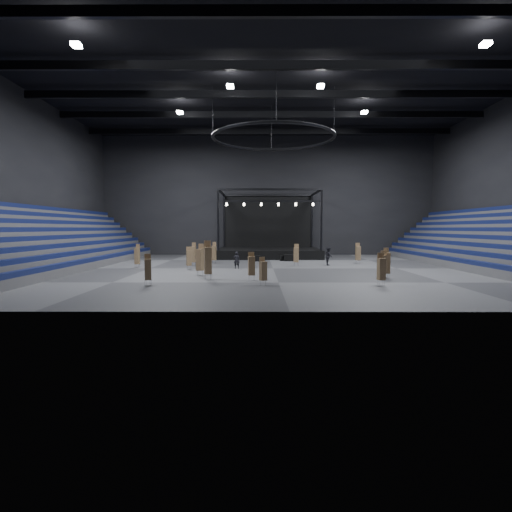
{
  "coord_description": "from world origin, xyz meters",
  "views": [
    {
      "loc": [
        -1.57,
        -40.19,
        4.07
      ],
      "look_at": [
        -1.72,
        -2.0,
        1.4
      ],
      "focal_mm": 28.0,
      "sensor_mm": 36.0,
      "label": 1
    }
  ],
  "objects_px": {
    "man_center": "(237,260)",
    "chair_stack_1": "(214,252)",
    "flight_case_mid": "(284,258)",
    "chair_stack_9": "(208,260)",
    "chair_stack_5": "(387,263)",
    "chair_stack_8": "(251,265)",
    "crew_member": "(329,256)",
    "chair_stack_11": "(193,254)",
    "chair_stack_10": "(296,254)",
    "chair_stack_4": "(263,270)",
    "chair_stack_2": "(384,264)",
    "chair_stack_3": "(381,269)",
    "flight_case_right": "(289,258)",
    "flight_case_left": "(257,258)",
    "chair_stack_7": "(189,258)",
    "stage": "(269,247)",
    "chair_stack_12": "(148,269)",
    "chair_stack_0": "(200,259)"
  },
  "relations": [
    {
      "from": "chair_stack_4",
      "to": "chair_stack_12",
      "type": "distance_m",
      "value": 8.22
    },
    {
      "from": "chair_stack_4",
      "to": "chair_stack_12",
      "type": "xyz_separation_m",
      "value": [
        -8.22,
        0.03,
        0.11
      ]
    },
    {
      "from": "flight_case_mid",
      "to": "chair_stack_11",
      "type": "distance_m",
      "value": 12.27
    },
    {
      "from": "flight_case_left",
      "to": "chair_stack_7",
      "type": "xyz_separation_m",
      "value": [
        -6.66,
        -9.82,
        0.81
      ]
    },
    {
      "from": "chair_stack_11",
      "to": "chair_stack_10",
      "type": "bearing_deg",
      "value": 7.84
    },
    {
      "from": "man_center",
      "to": "crew_member",
      "type": "xyz_separation_m",
      "value": [
        9.94,
        3.65,
        0.12
      ]
    },
    {
      "from": "flight_case_mid",
      "to": "chair_stack_9",
      "type": "relative_size",
      "value": 0.33
    },
    {
      "from": "stage",
      "to": "crew_member",
      "type": "distance_m",
      "value": 14.2
    },
    {
      "from": "flight_case_mid",
      "to": "chair_stack_1",
      "type": "height_order",
      "value": "chair_stack_1"
    },
    {
      "from": "chair_stack_10",
      "to": "chair_stack_4",
      "type": "bearing_deg",
      "value": -92.53
    },
    {
      "from": "flight_case_mid",
      "to": "chair_stack_5",
      "type": "distance_m",
      "value": 18.77
    },
    {
      "from": "chair_stack_2",
      "to": "chair_stack_5",
      "type": "xyz_separation_m",
      "value": [
        0.28,
        0.15,
        0.07
      ]
    },
    {
      "from": "chair_stack_2",
      "to": "chair_stack_12",
      "type": "bearing_deg",
      "value": -157.79
    },
    {
      "from": "chair_stack_1",
      "to": "chair_stack_9",
      "type": "height_order",
      "value": "chair_stack_9"
    },
    {
      "from": "chair_stack_3",
      "to": "crew_member",
      "type": "xyz_separation_m",
      "value": [
        -0.96,
        15.49,
        -0.23
      ]
    },
    {
      "from": "stage",
      "to": "chair_stack_3",
      "type": "xyz_separation_m",
      "value": [
        7.22,
        -28.22,
        -0.24
      ]
    },
    {
      "from": "stage",
      "to": "chair_stack_1",
      "type": "bearing_deg",
      "value": -122.76
    },
    {
      "from": "chair_stack_3",
      "to": "flight_case_left",
      "type": "bearing_deg",
      "value": 103.36
    },
    {
      "from": "crew_member",
      "to": "chair_stack_8",
      "type": "bearing_deg",
      "value": 153.55
    },
    {
      "from": "chair_stack_2",
      "to": "chair_stack_10",
      "type": "xyz_separation_m",
      "value": [
        -6.11,
        10.39,
        0.06
      ]
    },
    {
      "from": "chair_stack_0",
      "to": "chair_stack_9",
      "type": "bearing_deg",
      "value": -44.66
    },
    {
      "from": "flight_case_right",
      "to": "chair_stack_4",
      "type": "height_order",
      "value": "chair_stack_4"
    },
    {
      "from": "chair_stack_8",
      "to": "crew_member",
      "type": "xyz_separation_m",
      "value": [
        8.31,
        12.82,
        -0.2
      ]
    },
    {
      "from": "chair_stack_1",
      "to": "chair_stack_5",
      "type": "distance_m",
      "value": 20.77
    },
    {
      "from": "chair_stack_11",
      "to": "chair_stack_1",
      "type": "bearing_deg",
      "value": 67.93
    },
    {
      "from": "chair_stack_7",
      "to": "chair_stack_10",
      "type": "distance_m",
      "value": 11.48
    },
    {
      "from": "chair_stack_2",
      "to": "chair_stack_12",
      "type": "relative_size",
      "value": 1.0
    },
    {
      "from": "flight_case_mid",
      "to": "chair_stack_10",
      "type": "xyz_separation_m",
      "value": [
        0.81,
        -7.06,
        0.91
      ]
    },
    {
      "from": "stage",
      "to": "flight_case_mid",
      "type": "xyz_separation_m",
      "value": [
        1.77,
        -6.7,
        -1.11
      ]
    },
    {
      "from": "man_center",
      "to": "chair_stack_8",
      "type": "bearing_deg",
      "value": 99.6
    },
    {
      "from": "chair_stack_9",
      "to": "chair_stack_11",
      "type": "xyz_separation_m",
      "value": [
        -3.03,
        11.74,
        -0.29
      ]
    },
    {
      "from": "chair_stack_11",
      "to": "man_center",
      "type": "distance_m",
      "value": 5.76
    },
    {
      "from": "chair_stack_2",
      "to": "chair_stack_7",
      "type": "xyz_separation_m",
      "value": [
        -17.04,
        6.87,
        -0.02
      ]
    },
    {
      "from": "chair_stack_1",
      "to": "chair_stack_7",
      "type": "relative_size",
      "value": 1.11
    },
    {
      "from": "chair_stack_0",
      "to": "chair_stack_1",
      "type": "distance_m",
      "value": 12.02
    },
    {
      "from": "flight_case_right",
      "to": "chair_stack_5",
      "type": "relative_size",
      "value": 0.5
    },
    {
      "from": "chair_stack_7",
      "to": "chair_stack_2",
      "type": "bearing_deg",
      "value": -42.38
    },
    {
      "from": "chair_stack_3",
      "to": "chair_stack_7",
      "type": "xyz_separation_m",
      "value": [
        -15.57,
        10.95,
        -0.04
      ]
    },
    {
      "from": "stage",
      "to": "chair_stack_9",
      "type": "bearing_deg",
      "value": -102.38
    },
    {
      "from": "flight_case_mid",
      "to": "chair_stack_5",
      "type": "height_order",
      "value": "chair_stack_5"
    },
    {
      "from": "stage",
      "to": "chair_stack_0",
      "type": "distance_m",
      "value": 23.23
    },
    {
      "from": "chair_stack_4",
      "to": "flight_case_right",
      "type": "bearing_deg",
      "value": 55.6
    },
    {
      "from": "chair_stack_3",
      "to": "chair_stack_12",
      "type": "height_order",
      "value": "chair_stack_3"
    },
    {
      "from": "chair_stack_8",
      "to": "chair_stack_11",
      "type": "bearing_deg",
      "value": 109.75
    },
    {
      "from": "chair_stack_8",
      "to": "chair_stack_11",
      "type": "relative_size",
      "value": 0.88
    },
    {
      "from": "man_center",
      "to": "chair_stack_10",
      "type": "bearing_deg",
      "value": -157.7
    },
    {
      "from": "chair_stack_12",
      "to": "man_center",
      "type": "bearing_deg",
      "value": 48.36
    },
    {
      "from": "stage",
      "to": "chair_stack_3",
      "type": "relative_size",
      "value": 6.03
    },
    {
      "from": "man_center",
      "to": "chair_stack_1",
      "type": "bearing_deg",
      "value": -64.75
    },
    {
      "from": "chair_stack_3",
      "to": "chair_stack_8",
      "type": "relative_size",
      "value": 1.05
    }
  ]
}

